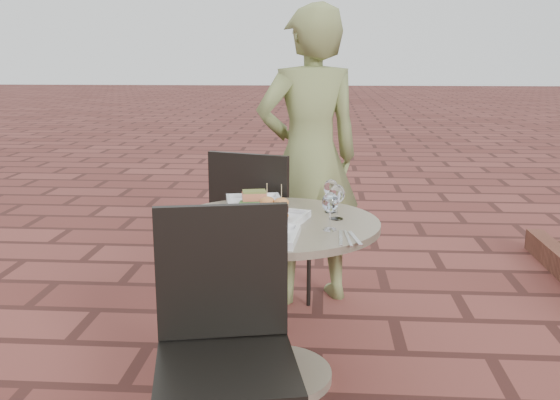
# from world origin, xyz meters

# --- Properties ---
(ground) EXTENTS (60.00, 60.00, 0.00)m
(ground) POSITION_xyz_m (0.00, 0.00, 0.00)
(ground) COLOR brown
(ground) RESTS_ON ground
(cafe_table) EXTENTS (0.90, 0.90, 0.73)m
(cafe_table) POSITION_xyz_m (-0.19, -0.29, 0.48)
(cafe_table) COLOR gray
(cafe_table) RESTS_ON ground
(chair_far) EXTENTS (0.56, 0.56, 0.93)m
(chair_far) POSITION_xyz_m (-0.33, 0.36, 0.55)
(chair_far) COLOR black
(chair_far) RESTS_ON ground
(chair_near) EXTENTS (0.52, 0.52, 0.93)m
(chair_near) POSITION_xyz_m (-0.29, -0.96, 0.55)
(chair_near) COLOR black
(chair_near) RESTS_ON ground
(diner) EXTENTS (0.72, 0.60, 1.69)m
(diner) POSITION_xyz_m (-0.06, 0.69, 0.84)
(diner) COLOR olive
(diner) RESTS_ON ground
(plate_salmon) EXTENTS (0.30, 0.30, 0.07)m
(plate_salmon) POSITION_xyz_m (-0.30, -0.01, 0.75)
(plate_salmon) COLOR white
(plate_salmon) RESTS_ON cafe_table
(plate_sliders) EXTENTS (0.31, 0.31, 0.16)m
(plate_sliders) POSITION_xyz_m (-0.18, -0.29, 0.76)
(plate_sliders) COLOR white
(plate_sliders) RESTS_ON cafe_table
(plate_tuna) EXTENTS (0.28, 0.28, 0.03)m
(plate_tuna) POSITION_xyz_m (-0.20, -0.57, 0.75)
(plate_tuna) COLOR white
(plate_tuna) RESTS_ON cafe_table
(wine_glass_right) EXTENTS (0.06, 0.06, 0.15)m
(wine_glass_right) POSITION_xyz_m (0.05, -0.41, 0.84)
(wine_glass_right) COLOR white
(wine_glass_right) RESTS_ON cafe_table
(wine_glass_mid) EXTENTS (0.06, 0.06, 0.15)m
(wine_glass_mid) POSITION_xyz_m (0.06, -0.12, 0.84)
(wine_glass_mid) COLOR white
(wine_glass_mid) RESTS_ON cafe_table
(wine_glass_far) EXTENTS (0.06, 0.06, 0.15)m
(wine_glass_far) POSITION_xyz_m (0.08, -0.24, 0.84)
(wine_glass_far) COLOR white
(wine_glass_far) RESTS_ON cafe_table
(steel_ramekin) EXTENTS (0.07, 0.07, 0.04)m
(steel_ramekin) POSITION_xyz_m (-0.47, -0.22, 0.75)
(steel_ramekin) COLOR silver
(steel_ramekin) RESTS_ON cafe_table
(cutlery_set) EXTENTS (0.12, 0.23, 0.00)m
(cutlery_set) POSITION_xyz_m (0.12, -0.53, 0.73)
(cutlery_set) COLOR silver
(cutlery_set) RESTS_ON cafe_table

